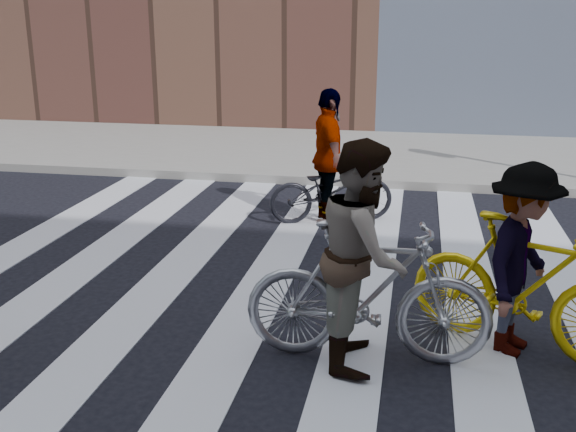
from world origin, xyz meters
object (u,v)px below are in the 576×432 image
(bike_yellow_right, at_px, (525,286))
(rider_right, at_px, (522,260))
(rider_mid, at_px, (363,254))
(rider_rear, at_px, (329,157))
(bike_silver_mid, at_px, (368,292))
(bike_dark_rear, at_px, (332,190))

(bike_yellow_right, relative_size, rider_right, 1.20)
(rider_mid, bearing_deg, rider_rear, 9.54)
(bike_silver_mid, relative_size, rider_right, 1.22)
(rider_mid, bearing_deg, bike_yellow_right, -75.06)
(rider_right, relative_size, rider_rear, 0.89)
(rider_rear, bearing_deg, rider_mid, 170.90)
(bike_yellow_right, distance_m, rider_rear, 4.13)
(rider_right, height_order, rider_rear, rider_rear)
(bike_silver_mid, bearing_deg, rider_mid, 87.86)
(bike_yellow_right, xyz_separation_m, rider_rear, (-2.17, 3.50, 0.33))
(bike_dark_rear, relative_size, rider_mid, 0.93)
(rider_right, bearing_deg, rider_mid, 131.66)
(rider_rear, bearing_deg, rider_right, -169.67)
(bike_dark_rear, relative_size, rider_rear, 0.94)
(rider_right, bearing_deg, bike_dark_rear, 54.47)
(bike_silver_mid, bearing_deg, rider_rear, 10.24)
(bike_silver_mid, distance_m, bike_dark_rear, 4.01)
(bike_silver_mid, xyz_separation_m, rider_rear, (-0.86, 3.92, 0.32))
(bike_yellow_right, height_order, rider_right, rider_right)
(bike_yellow_right, bearing_deg, bike_dark_rear, 55.08)
(bike_yellow_right, bearing_deg, bike_silver_mid, 131.66)
(rider_mid, height_order, rider_right, rider_mid)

